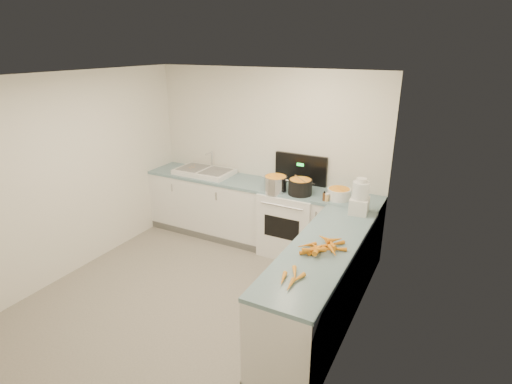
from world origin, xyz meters
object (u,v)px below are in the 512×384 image
at_px(sink, 204,171).
at_px(spice_jar, 327,198).
at_px(steel_pot, 275,184).
at_px(food_processor, 360,198).
at_px(mixing_bowl, 339,194).
at_px(stove, 291,221).
at_px(black_pot, 300,188).
at_px(extract_bottle, 324,197).

bearing_deg(sink, spice_jar, -6.19).
bearing_deg(steel_pot, food_processor, -10.44).
height_order(steel_pot, food_processor, food_processor).
xyz_separation_m(mixing_bowl, food_processor, (0.34, -0.33, 0.11)).
bearing_deg(stove, sink, 179.38).
bearing_deg(black_pot, extract_bottle, -12.13).
bearing_deg(extract_bottle, spice_jar, 3.19).
xyz_separation_m(sink, steel_pot, (1.27, -0.18, 0.06)).
height_order(steel_pot, mixing_bowl, steel_pot).
bearing_deg(spice_jar, extract_bottle, -176.81).
height_order(black_pot, spice_jar, black_pot).
xyz_separation_m(sink, extract_bottle, (1.97, -0.22, 0.01)).
relative_size(sink, spice_jar, 9.83).
bearing_deg(steel_pot, black_pot, 7.07).
distance_m(steel_pot, black_pot, 0.34).
bearing_deg(spice_jar, food_processor, -22.30).
height_order(stove, mixing_bowl, stove).
relative_size(steel_pot, black_pot, 1.00).
bearing_deg(extract_bottle, stove, 158.51).
bearing_deg(steel_pot, sink, 171.76).
relative_size(spice_jar, food_processor, 0.21).
relative_size(steel_pot, food_processor, 0.73).
bearing_deg(black_pot, food_processor, -17.14).
xyz_separation_m(black_pot, food_processor, (0.84, -0.26, 0.09)).
relative_size(extract_bottle, spice_jar, 1.18).
distance_m(sink, spice_jar, 2.01).
bearing_deg(sink, stove, -0.62).
height_order(spice_jar, food_processor, food_processor).
bearing_deg(food_processor, extract_bottle, 159.35).
bearing_deg(sink, mixing_bowl, -1.97).
height_order(black_pot, mixing_bowl, black_pot).
relative_size(stove, spice_jar, 15.54).
distance_m(stove, extract_bottle, 0.76).
xyz_separation_m(sink, food_processor, (2.45, -0.40, 0.14)).
height_order(stove, steel_pot, stove).
bearing_deg(stove, mixing_bowl, -4.92).
xyz_separation_m(spice_jar, food_processor, (0.45, -0.18, 0.14)).
xyz_separation_m(sink, spice_jar, (2.00, -0.22, 0.01)).
distance_m(stove, black_pot, 0.59).
bearing_deg(spice_jar, black_pot, 169.20).
height_order(mixing_bowl, spice_jar, mixing_bowl).
bearing_deg(mixing_bowl, spice_jar, -127.48).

